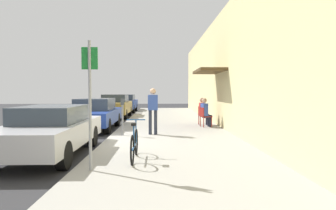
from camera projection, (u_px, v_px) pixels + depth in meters
ground_plane at (106, 143)px, 9.76m from camera, size 60.00×60.00×0.00m
sidewalk_slab at (171, 132)px, 11.81m from camera, size 4.50×32.00×0.12m
building_facade at (231, 69)px, 11.77m from camera, size 1.40×32.00×5.23m
parked_car_0 at (50, 130)px, 7.76m from camera, size 1.80×4.40×1.32m
parked_car_1 at (95, 114)px, 13.10m from camera, size 1.80×4.40×1.38m
parked_car_2 at (115, 106)px, 19.11m from camera, size 1.80×4.40×1.50m
parked_car_3 at (125, 103)px, 24.41m from camera, size 1.80×4.40×1.43m
parking_meter at (123, 114)px, 10.59m from camera, size 0.12×0.10×1.32m
street_sign at (90, 95)px, 5.85m from camera, size 0.32×0.06×2.60m
bicycle_0 at (134, 144)px, 6.82m from camera, size 0.46×1.71×0.90m
cafe_chair_0 at (204, 116)px, 13.09m from camera, size 0.54×0.54×0.87m
seated_patron_0 at (206, 111)px, 13.10m from camera, size 0.50×0.45×1.29m
cafe_chair_1 at (202, 114)px, 13.85m from camera, size 0.46×0.46×0.87m
seated_patron_1 at (203, 110)px, 13.85m from camera, size 0.44×0.37×1.29m
pedestrian_standing at (153, 107)px, 10.78m from camera, size 0.36×0.22×1.70m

